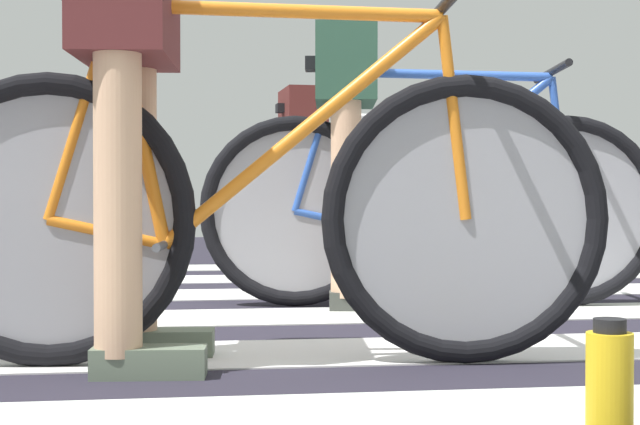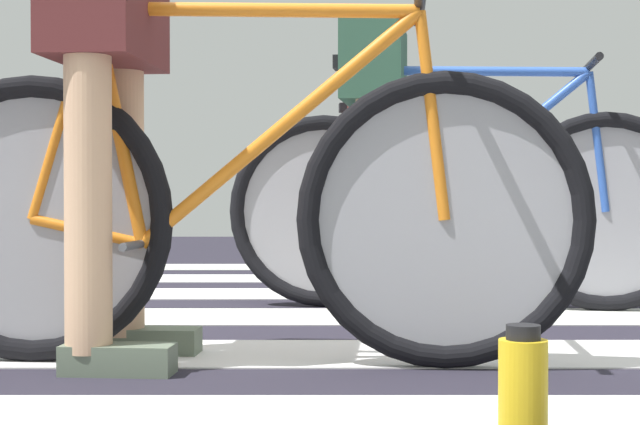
# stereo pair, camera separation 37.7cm
# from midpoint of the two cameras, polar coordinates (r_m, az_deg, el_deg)

# --- Properties ---
(ground) EXTENTS (18.00, 14.00, 0.02)m
(ground) POSITION_cam_midpoint_polar(r_m,az_deg,el_deg) (2.69, -5.43, -8.14)
(ground) COLOR #24212D
(crosswalk_markings) EXTENTS (5.47, 5.76, 0.00)m
(crosswalk_markings) POSITION_cam_midpoint_polar(r_m,az_deg,el_deg) (2.93, -5.38, -7.13)
(crosswalk_markings) COLOR silver
(crosswalk_markings) RESTS_ON ground
(bicycle_1_of_3) EXTENTS (1.73, 0.52, 0.93)m
(bicycle_1_of_3) POSITION_cam_midpoint_polar(r_m,az_deg,el_deg) (2.36, -8.31, 0.23)
(bicycle_1_of_3) COLOR black
(bicycle_1_of_3) RESTS_ON ground
(cyclist_1_of_3) EXTENTS (0.34, 0.43, 1.02)m
(cyclist_1_of_3) POSITION_cam_midpoint_polar(r_m,az_deg,el_deg) (2.42, -15.73, 6.76)
(cyclist_1_of_3) COLOR tan
(cyclist_1_of_3) RESTS_ON ground
(bicycle_2_of_3) EXTENTS (1.73, 0.53, 0.93)m
(bicycle_2_of_3) POSITION_cam_midpoint_polar(r_m,az_deg,el_deg) (3.59, 3.57, 0.51)
(bicycle_2_of_3) COLOR black
(bicycle_2_of_3) RESTS_ON ground
(cyclist_2_of_3) EXTENTS (0.36, 0.44, 1.04)m
(cyclist_2_of_3) POSITION_cam_midpoint_polar(r_m,az_deg,el_deg) (3.59, -1.39, 5.08)
(cyclist_2_of_3) COLOR tan
(cyclist_2_of_3) RESTS_ON ground
(bicycle_3_of_3) EXTENTS (1.74, 0.52, 0.93)m
(bicycle_3_of_3) POSITION_cam_midpoint_polar(r_m,az_deg,el_deg) (5.50, 0.25, 0.69)
(bicycle_3_of_3) COLOR black
(bicycle_3_of_3) RESTS_ON ground
(cyclist_3_of_3) EXTENTS (0.33, 0.42, 1.02)m
(cyclist_3_of_3) POSITION_cam_midpoint_polar(r_m,az_deg,el_deg) (5.46, -2.95, 3.57)
(cyclist_3_of_3) COLOR tan
(cyclist_3_of_3) RESTS_ON ground
(water_bottle) EXTENTS (0.08, 0.08, 0.21)m
(water_bottle) POSITION_cam_midpoint_polar(r_m,az_deg,el_deg) (1.66, 10.70, -10.07)
(water_bottle) COLOR gold
(water_bottle) RESTS_ON ground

